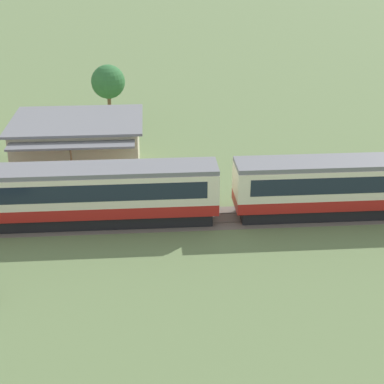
{
  "coord_description": "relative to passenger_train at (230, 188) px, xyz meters",
  "views": [
    {
      "loc": [
        -23.94,
        -35.34,
        18.86
      ],
      "look_at": [
        -21.13,
        1.58,
        2.02
      ],
      "focal_mm": 55.0,
      "sensor_mm": 36.0,
      "label": 1
    }
  ],
  "objects": [
    {
      "name": "passenger_train",
      "position": [
        0.0,
        0.0,
        0.0
      ],
      "size": [
        85.84,
        2.97,
        4.13
      ],
      "color": "#AD1E19",
      "rests_on": "ground_plane"
    },
    {
      "name": "railway_track",
      "position": [
        -0.39,
        0.0,
        -2.28
      ],
      "size": [
        158.31,
        3.6,
        0.04
      ],
      "color": "#665B51",
      "rests_on": "ground_plane"
    },
    {
      "name": "station_building",
      "position": [
        -11.29,
        9.67,
        -0.02
      ],
      "size": [
        10.66,
        9.43,
        4.48
      ],
      "color": "beige",
      "rests_on": "ground_plane"
    },
    {
      "name": "yard_tree_0",
      "position": [
        -9.41,
        22.04,
        2.2
      ],
      "size": [
        3.41,
        3.41,
        6.23
      ],
      "color": "brown",
      "rests_on": "ground_plane"
    }
  ]
}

